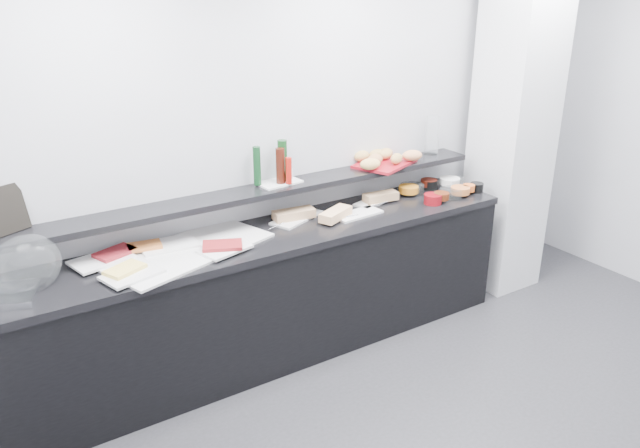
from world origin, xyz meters
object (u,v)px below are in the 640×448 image
condiment_tray (279,182)px  carafe (432,136)px  framed_print (5,210)px  bread_tray (385,163)px  sandwich_plate_mid (358,214)px

condiment_tray → carafe: (1.37, 0.00, 0.14)m
framed_print → bread_tray: framed_print is taller
condiment_tray → bread_tray: (0.88, -0.03, 0.00)m
sandwich_plate_mid → condiment_tray: 0.60m
bread_tray → carafe: 0.51m
condiment_tray → carafe: size_ratio=0.96×
sandwich_plate_mid → carafe: 1.00m
sandwich_plate_mid → framed_print: size_ratio=1.36×
bread_tray → carafe: bearing=-18.3°
condiment_tray → sandwich_plate_mid: bearing=-33.3°
sandwich_plate_mid → condiment_tray: bearing=148.3°
framed_print → bread_tray: (2.55, -0.07, -0.12)m
framed_print → bread_tray: size_ratio=0.57×
sandwich_plate_mid → condiment_tray: size_ratio=1.22×
sandwich_plate_mid → bread_tray: bearing=24.3°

